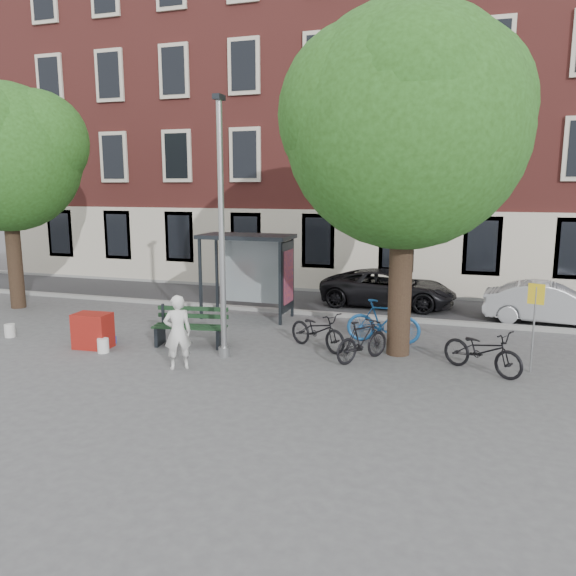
% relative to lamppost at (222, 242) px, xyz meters
% --- Properties ---
extents(ground, '(90.00, 90.00, 0.00)m').
position_rel_lamppost_xyz_m(ground, '(0.00, 0.00, -2.78)').
color(ground, '#4C4C4F').
rests_on(ground, ground).
extents(road, '(40.00, 4.00, 0.01)m').
position_rel_lamppost_xyz_m(road, '(0.00, 7.00, -2.78)').
color(road, '#28282B').
rests_on(road, ground).
extents(curb_near, '(40.00, 0.25, 0.12)m').
position_rel_lamppost_xyz_m(curb_near, '(0.00, 5.00, -2.72)').
color(curb_near, gray).
rests_on(curb_near, ground).
extents(curb_far, '(40.00, 0.25, 0.12)m').
position_rel_lamppost_xyz_m(curb_far, '(0.00, 9.00, -2.72)').
color(curb_far, gray).
rests_on(curb_far, ground).
extents(building_row, '(30.00, 8.00, 14.00)m').
position_rel_lamppost_xyz_m(building_row, '(0.00, 13.00, 4.22)').
color(building_row, brown).
rests_on(building_row, ground).
extents(lamppost, '(0.28, 0.35, 6.11)m').
position_rel_lamppost_xyz_m(lamppost, '(0.00, 0.00, 0.00)').
color(lamppost, '#9EA0A3').
rests_on(lamppost, ground).
extents(tree_right, '(5.76, 5.60, 8.20)m').
position_rel_lamppost_xyz_m(tree_right, '(4.01, 1.38, 2.83)').
color(tree_right, black).
rests_on(tree_right, ground).
extents(tree_left, '(5.18, 4.86, 7.40)m').
position_rel_lamppost_xyz_m(tree_left, '(-8.99, 2.88, 2.43)').
color(tree_left, black).
rests_on(tree_left, ground).
extents(bus_shelter, '(2.85, 1.45, 2.62)m').
position_rel_lamppost_xyz_m(bus_shelter, '(-0.61, 4.11, -0.87)').
color(bus_shelter, '#1E2328').
rests_on(bus_shelter, ground).
extents(painter, '(0.74, 0.70, 1.71)m').
position_rel_lamppost_xyz_m(painter, '(-0.60, -1.16, -1.93)').
color(painter, silver).
rests_on(painter, ground).
extents(bench, '(1.97, 0.92, 0.98)m').
position_rel_lamppost_xyz_m(bench, '(-1.23, 0.64, -2.33)').
color(bench, '#1E2328').
rests_on(bench, ground).
extents(bike_a, '(1.94, 1.49, 0.98)m').
position_rel_lamppost_xyz_m(bike_a, '(2.00, 1.31, -2.29)').
color(bike_a, black).
rests_on(bike_a, ground).
extents(bike_b, '(1.95, 0.59, 1.16)m').
position_rel_lamppost_xyz_m(bike_b, '(3.50, 2.39, -2.20)').
color(bike_b, '#1C559A').
rests_on(bike_b, ground).
extents(bike_c, '(1.98, 1.55, 1.00)m').
position_rel_lamppost_xyz_m(bike_c, '(5.94, 0.66, -2.28)').
color(bike_c, black).
rests_on(bike_c, ground).
extents(bike_d, '(1.32, 1.63, 0.99)m').
position_rel_lamppost_xyz_m(bike_d, '(3.26, 0.68, -2.29)').
color(bike_d, black).
rests_on(bike_d, ground).
extents(car_dark, '(4.62, 2.25, 1.27)m').
position_rel_lamppost_xyz_m(car_dark, '(2.99, 7.06, -2.15)').
color(car_dark, black).
rests_on(car_dark, ground).
extents(car_silver, '(3.87, 1.67, 1.24)m').
position_rel_lamppost_xyz_m(car_silver, '(7.95, 6.00, -2.16)').
color(car_silver, '#AAADB2').
rests_on(car_silver, ground).
extents(red_stand, '(0.94, 0.66, 0.90)m').
position_rel_lamppost_xyz_m(red_stand, '(-3.50, -0.33, -2.33)').
color(red_stand, maroon).
rests_on(red_stand, ground).
extents(blue_crate, '(0.63, 0.53, 0.20)m').
position_rel_lamppost_xyz_m(blue_crate, '(-3.50, 0.08, -2.68)').
color(blue_crate, '#203896').
rests_on(blue_crate, ground).
extents(bucket_a, '(0.37, 0.37, 0.36)m').
position_rel_lamppost_xyz_m(bucket_a, '(-6.34, -0.15, -2.60)').
color(bucket_a, silver).
rests_on(bucket_a, ground).
extents(bucket_b, '(0.34, 0.34, 0.36)m').
position_rel_lamppost_xyz_m(bucket_b, '(-3.00, -0.62, -2.60)').
color(bucket_b, white).
rests_on(bucket_b, ground).
extents(bucket_c, '(0.37, 0.37, 0.36)m').
position_rel_lamppost_xyz_m(bucket_c, '(-3.88, 0.58, -2.60)').
color(bucket_c, white).
rests_on(bucket_c, ground).
extents(notice_sign, '(0.34, 0.14, 2.00)m').
position_rel_lamppost_xyz_m(notice_sign, '(6.98, 1.00, -1.32)').
color(notice_sign, '#9EA0A3').
rests_on(notice_sign, ground).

